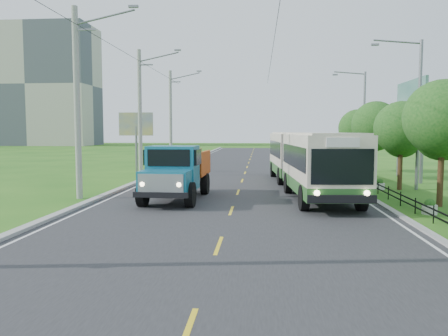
# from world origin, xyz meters

# --- Properties ---
(ground) EXTENTS (240.00, 240.00, 0.00)m
(ground) POSITION_xyz_m (0.00, 0.00, 0.00)
(ground) COLOR #205A15
(ground) RESTS_ON ground
(road) EXTENTS (14.00, 120.00, 0.02)m
(road) POSITION_xyz_m (0.00, 20.00, 0.01)
(road) COLOR #28282B
(road) RESTS_ON ground
(curb_left) EXTENTS (0.40, 120.00, 0.15)m
(curb_left) POSITION_xyz_m (-7.20, 20.00, 0.07)
(curb_left) COLOR #9E9E99
(curb_left) RESTS_ON ground
(curb_right) EXTENTS (0.30, 120.00, 0.10)m
(curb_right) POSITION_xyz_m (7.15, 20.00, 0.05)
(curb_right) COLOR #9E9E99
(curb_right) RESTS_ON ground
(edge_line_left) EXTENTS (0.12, 120.00, 0.00)m
(edge_line_left) POSITION_xyz_m (-6.65, 20.00, 0.02)
(edge_line_left) COLOR silver
(edge_line_left) RESTS_ON road
(edge_line_right) EXTENTS (0.12, 120.00, 0.00)m
(edge_line_right) POSITION_xyz_m (6.65, 20.00, 0.02)
(edge_line_right) COLOR silver
(edge_line_right) RESTS_ON road
(centre_dash) EXTENTS (0.12, 2.20, 0.00)m
(centre_dash) POSITION_xyz_m (0.00, 0.00, 0.02)
(centre_dash) COLOR yellow
(centre_dash) RESTS_ON road
(railing_right) EXTENTS (0.04, 40.00, 0.60)m
(railing_right) POSITION_xyz_m (8.00, 14.00, 0.30)
(railing_right) COLOR black
(railing_right) RESTS_ON ground
(pole_near) EXTENTS (3.51, 0.32, 10.00)m
(pole_near) POSITION_xyz_m (-8.26, 9.00, 5.09)
(pole_near) COLOR gray
(pole_near) RESTS_ON ground
(pole_mid) EXTENTS (3.51, 0.32, 10.00)m
(pole_mid) POSITION_xyz_m (-8.26, 21.00, 5.09)
(pole_mid) COLOR gray
(pole_mid) RESTS_ON ground
(pole_far) EXTENTS (3.51, 0.32, 10.00)m
(pole_far) POSITION_xyz_m (-8.26, 33.00, 5.09)
(pole_far) COLOR gray
(pole_far) RESTS_ON ground
(tree_third) EXTENTS (3.60, 3.62, 6.00)m
(tree_third) POSITION_xyz_m (9.86, 8.14, 3.99)
(tree_third) COLOR #382314
(tree_third) RESTS_ON ground
(tree_fourth) EXTENTS (3.24, 3.31, 5.40)m
(tree_fourth) POSITION_xyz_m (9.86, 14.14, 3.59)
(tree_fourth) COLOR #382314
(tree_fourth) RESTS_ON ground
(tree_fifth) EXTENTS (3.48, 3.52, 5.80)m
(tree_fifth) POSITION_xyz_m (9.86, 20.14, 3.85)
(tree_fifth) COLOR #382314
(tree_fifth) RESTS_ON ground
(tree_back) EXTENTS (3.30, 3.36, 5.50)m
(tree_back) POSITION_xyz_m (9.86, 26.14, 3.65)
(tree_back) COLOR #382314
(tree_back) RESTS_ON ground
(streetlight_mid) EXTENTS (3.02, 0.20, 9.07)m
(streetlight_mid) POSITION_xyz_m (10.64, 14.00, 4.90)
(streetlight_mid) COLOR slate
(streetlight_mid) RESTS_ON ground
(streetlight_far) EXTENTS (3.02, 0.20, 9.07)m
(streetlight_far) POSITION_xyz_m (10.64, 28.00, 4.90)
(streetlight_far) COLOR slate
(streetlight_far) RESTS_ON ground
(planter_near) EXTENTS (0.64, 0.64, 0.67)m
(planter_near) POSITION_xyz_m (8.60, 6.00, 0.29)
(planter_near) COLOR silver
(planter_near) RESTS_ON ground
(planter_mid) EXTENTS (0.64, 0.64, 0.67)m
(planter_mid) POSITION_xyz_m (8.60, 14.00, 0.29)
(planter_mid) COLOR silver
(planter_mid) RESTS_ON ground
(planter_far) EXTENTS (0.64, 0.64, 0.67)m
(planter_far) POSITION_xyz_m (8.60, 22.00, 0.29)
(planter_far) COLOR silver
(planter_far) RESTS_ON ground
(billboard_left) EXTENTS (3.00, 0.20, 5.20)m
(billboard_left) POSITION_xyz_m (-9.50, 24.00, 3.87)
(billboard_left) COLOR slate
(billboard_left) RESTS_ON ground
(billboard_right) EXTENTS (0.24, 6.00, 7.30)m
(billboard_right) POSITION_xyz_m (12.30, 20.00, 5.34)
(billboard_right) COLOR slate
(billboard_right) RESTS_ON ground
(apartment_near) EXTENTS (28.00, 14.00, 30.00)m
(apartment_near) POSITION_xyz_m (-55.00, 95.00, 15.00)
(apartment_near) COLOR #B7B2A3
(apartment_near) RESTS_ON ground
(apartment_far) EXTENTS (24.00, 14.00, 26.00)m
(apartment_far) POSITION_xyz_m (-80.00, 120.00, 13.00)
(apartment_far) COLOR #B7B2A3
(apartment_far) RESTS_ON ground
(bus) EXTENTS (3.97, 17.80, 3.41)m
(bus) POSITION_xyz_m (4.06, 13.57, 2.05)
(bus) COLOR #2C6327
(bus) RESTS_ON ground
(dump_truck) EXTENTS (2.85, 6.85, 2.84)m
(dump_truck) POSITION_xyz_m (-3.05, 9.11, 1.61)
(dump_truck) COLOR #176B8A
(dump_truck) RESTS_ON ground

